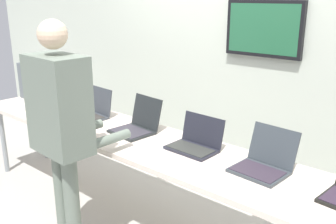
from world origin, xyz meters
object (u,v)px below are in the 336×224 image
at_px(laptop_station_1, 93,111).
at_px(person, 61,122).
at_px(workbench, 136,142).
at_px(laptop_station_0, 60,101).
at_px(laptop_station_4, 264,162).
at_px(equipment_box, 40,81).
at_px(laptop_station_2, 137,124).
at_px(laptop_station_3, 196,142).

distance_m(laptop_station_1, person, 0.95).
xyz_separation_m(workbench, laptop_station_1, (-0.66, 0.10, 0.11)).
bearing_deg(laptop_station_0, person, -33.24).
xyz_separation_m(laptop_station_0, laptop_station_4, (2.27, -0.01, 0.00)).
xyz_separation_m(equipment_box, laptop_station_1, (0.99, -0.07, -0.13)).
bearing_deg(laptop_station_2, workbench, -51.20).
bearing_deg(laptop_station_1, laptop_station_4, 0.17).
bearing_deg(laptop_station_0, workbench, -5.64).
xyz_separation_m(workbench, equipment_box, (-1.65, 0.17, 0.24)).
relative_size(laptop_station_1, laptop_station_4, 0.91).
xyz_separation_m(laptop_station_2, person, (-0.00, -0.72, 0.21)).
xyz_separation_m(workbench, laptop_station_0, (-1.21, 0.12, 0.10)).
xyz_separation_m(laptop_station_0, person, (1.13, -0.74, 0.21)).
height_order(equipment_box, laptop_station_3, equipment_box).
distance_m(laptop_station_2, person, 0.75).
bearing_deg(laptop_station_1, laptop_station_3, 0.33).
relative_size(laptop_station_0, laptop_station_4, 0.98).
bearing_deg(laptop_station_3, workbench, -167.95).
relative_size(laptop_station_2, person, 0.21).
xyz_separation_m(equipment_box, laptop_station_3, (2.17, -0.06, -0.14)).
bearing_deg(laptop_station_1, laptop_station_0, 178.32).
height_order(equipment_box, laptop_station_0, equipment_box).
relative_size(equipment_box, laptop_station_0, 1.10).
bearing_deg(laptop_station_3, laptop_station_0, 179.69).
height_order(laptop_station_0, laptop_station_3, laptop_station_0).
bearing_deg(laptop_station_1, laptop_station_2, -0.80).
bearing_deg(laptop_station_3, person, -129.01).
bearing_deg(workbench, equipment_box, 174.13).
bearing_deg(workbench, laptop_station_1, 171.13).
distance_m(workbench, laptop_station_3, 0.54).
height_order(laptop_station_2, laptop_station_4, laptop_station_2).
height_order(laptop_station_0, laptop_station_4, laptop_station_4).
distance_m(equipment_box, laptop_station_3, 2.17).
distance_m(workbench, laptop_station_4, 1.08).
bearing_deg(person, laptop_station_3, 50.99).
relative_size(laptop_station_1, person, 0.19).
relative_size(workbench, laptop_station_4, 10.49).
xyz_separation_m(laptop_station_0, laptop_station_1, (0.55, -0.02, 0.00)).
relative_size(workbench, person, 2.19).
relative_size(laptop_station_0, laptop_station_1, 1.08).
relative_size(laptop_station_0, laptop_station_3, 0.97).
distance_m(equipment_box, laptop_station_1, 1.00).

